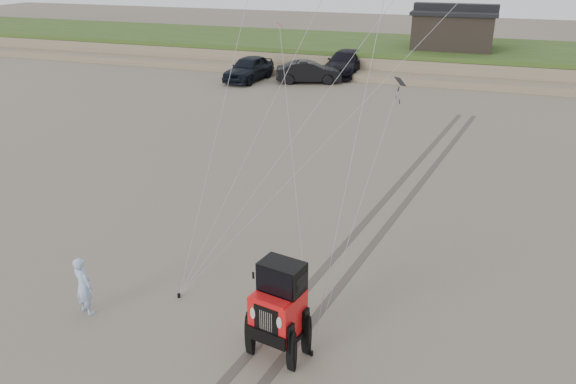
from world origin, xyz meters
name	(u,v)px	position (x,y,z in m)	size (l,w,h in m)	color
ground	(246,333)	(0.00, 0.00, 0.00)	(160.00, 160.00, 0.00)	#6B6054
dune_ridge	(426,57)	(0.00, 37.50, 0.82)	(160.00, 14.25, 1.73)	#7A6B54
cabin	(454,28)	(2.00, 37.00, 3.24)	(6.40, 5.40, 3.35)	black
truck_a	(249,68)	(-11.63, 27.67, 0.89)	(2.10, 5.21, 1.78)	black
truck_b	(309,72)	(-7.24, 28.37, 0.77)	(1.64, 4.70, 1.55)	black
truck_c	(346,63)	(-5.44, 32.09, 0.90)	(2.52, 6.20, 1.80)	black
jeep	(278,320)	(1.03, -0.47, 0.95)	(2.19, 5.08, 1.89)	red
man	(83,286)	(-4.27, -0.55, 0.81)	(0.59, 0.39, 1.62)	#8FB3DD
stake_main	(179,296)	(-2.34, 0.84, 0.06)	(0.08, 0.08, 0.12)	black
stake_aux	(312,353)	(1.78, -0.26, 0.06)	(0.08, 0.08, 0.12)	black
tire_tracks	(385,214)	(2.00, 8.00, 0.00)	(5.22, 29.74, 0.01)	#4C443D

